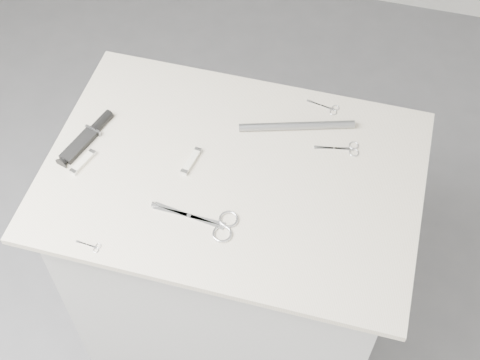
% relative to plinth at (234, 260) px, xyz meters
% --- Properties ---
extents(ground, '(4.00, 4.00, 0.01)m').
position_rel_plinth_xyz_m(ground, '(0.00, 0.00, -0.46)').
color(ground, slate).
rests_on(ground, ground).
extents(plinth, '(0.90, 0.60, 0.90)m').
position_rel_plinth_xyz_m(plinth, '(0.00, 0.00, 0.00)').
color(plinth, '#B1B1AE').
rests_on(plinth, ground).
extents(display_board, '(1.00, 0.70, 0.02)m').
position_rel_plinth_xyz_m(display_board, '(0.00, 0.00, 0.46)').
color(display_board, beige).
rests_on(display_board, plinth).
extents(large_shears, '(0.22, 0.10, 0.01)m').
position_rel_plinth_xyz_m(large_shears, '(-0.01, -0.17, 0.47)').
color(large_shears, silver).
rests_on(large_shears, display_board).
extents(embroidery_scissors_a, '(0.12, 0.06, 0.00)m').
position_rel_plinth_xyz_m(embroidery_scissors_a, '(0.28, 0.16, 0.47)').
color(embroidery_scissors_a, silver).
rests_on(embroidery_scissors_a, display_board).
extents(embroidery_scissors_b, '(0.09, 0.04, 0.00)m').
position_rel_plinth_xyz_m(embroidery_scissors_b, '(0.20, 0.29, 0.47)').
color(embroidery_scissors_b, silver).
rests_on(embroidery_scissors_b, display_board).
extents(tiny_scissors, '(0.06, 0.03, 0.00)m').
position_rel_plinth_xyz_m(tiny_scissors, '(-0.27, -0.31, 0.47)').
color(tiny_scissors, silver).
rests_on(tiny_scissors, display_board).
extents(sheathed_knife, '(0.08, 0.20, 0.03)m').
position_rel_plinth_xyz_m(sheathed_knife, '(-0.42, 0.02, 0.48)').
color(sheathed_knife, black).
rests_on(sheathed_knife, display_board).
extents(pocket_knife_a, '(0.04, 0.09, 0.01)m').
position_rel_plinth_xyz_m(pocket_knife_a, '(-0.40, -0.07, 0.48)').
color(pocket_knife_a, white).
rests_on(pocket_knife_a, display_board).
extents(pocket_knife_b, '(0.04, 0.09, 0.01)m').
position_rel_plinth_xyz_m(pocket_knife_b, '(-0.12, 0.00, 0.48)').
color(pocket_knife_b, white).
rests_on(pocket_knife_b, display_board).
extents(metal_rail, '(0.31, 0.12, 0.02)m').
position_rel_plinth_xyz_m(metal_rail, '(0.13, 0.19, 0.48)').
color(metal_rail, gray).
rests_on(metal_rail, display_board).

